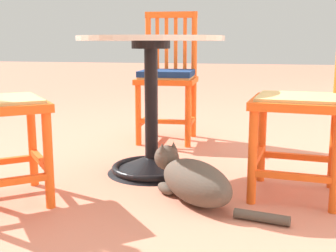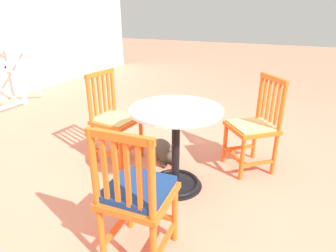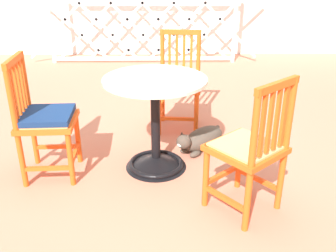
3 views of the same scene
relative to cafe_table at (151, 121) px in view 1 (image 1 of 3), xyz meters
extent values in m
plane|color=#C6755B|center=(0.01, -0.15, -0.28)|extent=(24.00, 24.00, 0.00)
cone|color=black|center=(0.00, 0.00, -0.23)|extent=(0.48, 0.48, 0.10)
torus|color=black|center=(0.00, 0.00, -0.26)|extent=(0.44, 0.44, 0.04)
cylinder|color=black|center=(0.00, 0.00, 0.09)|extent=(0.07, 0.07, 0.66)
cylinder|color=black|center=(0.00, 0.00, 0.40)|extent=(0.20, 0.20, 0.04)
cylinder|color=beige|center=(0.00, 0.00, 0.43)|extent=(0.76, 0.76, 0.02)
cylinder|color=#EA5619|center=(0.33, -0.51, -0.06)|extent=(0.04, 0.04, 0.45)
cylinder|color=#EA5619|center=(0.59, -0.29, -0.06)|extent=(0.04, 0.04, 0.45)
cube|color=#EA5619|center=(0.70, -0.42, -0.14)|extent=(0.24, 0.28, 0.03)
cube|color=#EA5619|center=(0.46, -0.40, -0.11)|extent=(0.28, 0.24, 0.03)
cylinder|color=#EA5619|center=(0.36, 0.54, -0.06)|extent=(0.04, 0.04, 0.45)
cylinder|color=#EA5619|center=(0.02, 0.58, -0.06)|extent=(0.04, 0.04, 0.45)
cube|color=#EA5619|center=(0.38, 0.71, -0.14)|extent=(0.06, 0.34, 0.03)
cube|color=#EA5619|center=(0.04, 0.75, -0.14)|extent=(0.06, 0.34, 0.03)
cube|color=#EA5619|center=(0.19, 0.56, -0.11)|extent=(0.34, 0.06, 0.03)
cube|color=#EA5619|center=(0.21, 0.73, 0.15)|extent=(0.44, 0.44, 0.04)
cube|color=tan|center=(0.21, 0.73, 0.17)|extent=(0.39, 0.39, 0.02)
cylinder|color=#EA5619|center=(-0.62, 0.09, -0.06)|extent=(0.04, 0.04, 0.45)
cylinder|color=#EA5619|center=(-0.60, -0.25, -0.06)|extent=(0.04, 0.04, 0.45)
cylinder|color=#EA5619|center=(-0.96, 0.07, 0.17)|extent=(0.04, 0.04, 0.91)
cylinder|color=#EA5619|center=(-0.94, -0.26, 0.17)|extent=(0.04, 0.04, 0.91)
cube|color=#EA5619|center=(-0.79, 0.08, -0.14)|extent=(0.34, 0.04, 0.03)
cube|color=#EA5619|center=(-0.77, -0.26, -0.14)|extent=(0.34, 0.04, 0.03)
cube|color=#EA5619|center=(-0.61, -0.08, -0.11)|extent=(0.04, 0.34, 0.03)
cube|color=#EA5619|center=(-0.78, -0.09, 0.15)|extent=(0.42, 0.42, 0.04)
cube|color=tan|center=(-0.78, -0.09, 0.17)|extent=(0.37, 0.37, 0.02)
cube|color=#EA5619|center=(-0.96, 0.01, 0.40)|extent=(0.02, 0.02, 0.39)
cube|color=#EA5619|center=(-0.95, -0.06, 0.40)|extent=(0.02, 0.02, 0.39)
cube|color=#EA5619|center=(-0.95, -0.13, 0.40)|extent=(0.02, 0.02, 0.39)
cube|color=#EA5619|center=(-0.95, -0.20, 0.40)|extent=(0.02, 0.02, 0.39)
cube|color=#EA5619|center=(-0.95, -0.10, 0.61)|extent=(0.05, 0.38, 0.04)
cube|color=navy|center=(-0.78, -0.09, 0.20)|extent=(0.38, 0.38, 0.04)
ellipsoid|color=#4C4238|center=(0.41, 0.31, -0.19)|extent=(0.46, 0.45, 0.19)
ellipsoid|color=silver|center=(0.33, 0.24, -0.20)|extent=(0.23, 0.23, 0.14)
sphere|color=#4C4238|center=(0.22, 0.13, -0.13)|extent=(0.12, 0.12, 0.12)
ellipsoid|color=silver|center=(0.19, 0.10, -0.15)|extent=(0.07, 0.07, 0.04)
cone|color=#4C4238|center=(0.26, 0.12, -0.08)|extent=(0.04, 0.04, 0.04)
cone|color=#4C4238|center=(0.21, 0.16, -0.08)|extent=(0.04, 0.04, 0.04)
ellipsoid|color=#4C4238|center=(0.32, 0.15, -0.26)|extent=(0.13, 0.12, 0.05)
ellipsoid|color=#4C4238|center=(0.25, 0.23, -0.26)|extent=(0.13, 0.12, 0.05)
cylinder|color=#4C4238|center=(0.56, 0.59, -0.26)|extent=(0.08, 0.22, 0.04)
camera|label=1|loc=(2.23, 0.58, 0.42)|focal=47.04mm
camera|label=2|loc=(-1.99, -0.82, 1.18)|focal=30.20mm
camera|label=3|loc=(0.05, -2.64, 1.26)|focal=40.81mm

